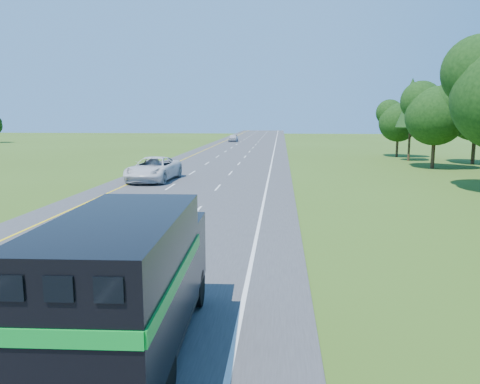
{
  "coord_description": "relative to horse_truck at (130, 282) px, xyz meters",
  "views": [
    {
      "loc": [
        6.52,
        3.41,
        5.37
      ],
      "look_at": [
        4.54,
        26.22,
        1.64
      ],
      "focal_mm": 35.0,
      "sensor_mm": 36.0,
      "label": 1
    }
  ],
  "objects": [
    {
      "name": "white_suv",
      "position": [
        -7.34,
        28.56,
        -0.82
      ],
      "size": [
        3.65,
        7.23,
        1.96
      ],
      "primitive_type": "imported",
      "rotation": [
        0.0,
        0.0,
        -0.06
      ],
      "color": "silver",
      "rests_on": "road"
    },
    {
      "name": "road",
      "position": [
        -3.33,
        37.25,
        -1.82
      ],
      "size": [
        15.0,
        260.0,
        0.04
      ],
      "primitive_type": "cube",
      "color": "#38383A",
      "rests_on": "ground"
    },
    {
      "name": "horse_truck",
      "position": [
        0.0,
        0.0,
        0.0
      ],
      "size": [
        2.65,
        7.7,
        3.37
      ],
      "rotation": [
        0.0,
        0.0,
        0.04
      ],
      "color": "black",
      "rests_on": "road"
    },
    {
      "name": "lane_markings",
      "position": [
        -3.33,
        37.25,
        -1.8
      ],
      "size": [
        11.15,
        260.0,
        0.01
      ],
      "color": "yellow",
      "rests_on": "road"
    },
    {
      "name": "far_car",
      "position": [
        -6.82,
        89.21,
        -1.02
      ],
      "size": [
        1.92,
        4.62,
        1.56
      ],
      "primitive_type": "imported",
      "rotation": [
        0.0,
        0.0,
        -0.02
      ],
      "color": "#BBBAC2",
      "rests_on": "road"
    }
  ]
}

